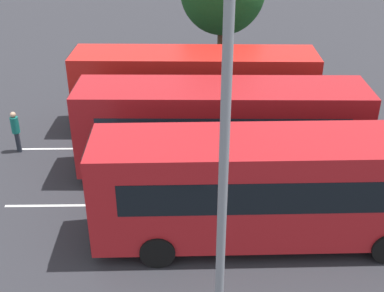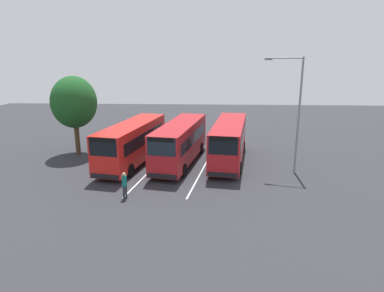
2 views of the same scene
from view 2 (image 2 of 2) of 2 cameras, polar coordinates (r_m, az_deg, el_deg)
name	(u,v)px [view 2 (image 2 of 2)]	position (r m, az deg, el deg)	size (l,w,h in m)	color
ground_plane	(182,163)	(29.06, -1.69, -2.85)	(73.63, 73.63, 0.00)	#2B2B30
bus_far_left	(132,142)	(28.94, -10.05, 0.73)	(10.61, 4.25, 3.44)	red
bus_center_left	(180,141)	(28.58, -2.01, 0.78)	(10.61, 4.18, 3.44)	#AD191E
bus_center_right	(229,140)	(29.07, 6.29, 0.94)	(10.59, 3.84, 3.44)	#AD191E
pedestrian	(124,183)	(22.03, -11.37, -6.19)	(0.45, 0.45, 1.75)	#232833
street_lamp	(296,108)	(26.67, 17.17, 6.11)	(0.80, 2.79, 8.86)	gray
depot_tree	(74,102)	(32.51, -19.35, 6.99)	(4.47, 4.02, 7.22)	#4C3823
lane_stripe_outer_left	(158,162)	(29.29, -5.72, -2.77)	(15.51, 0.12, 0.01)	silver
lane_stripe_inner_left	(206,163)	(28.98, 2.39, -2.90)	(15.51, 0.12, 0.01)	silver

